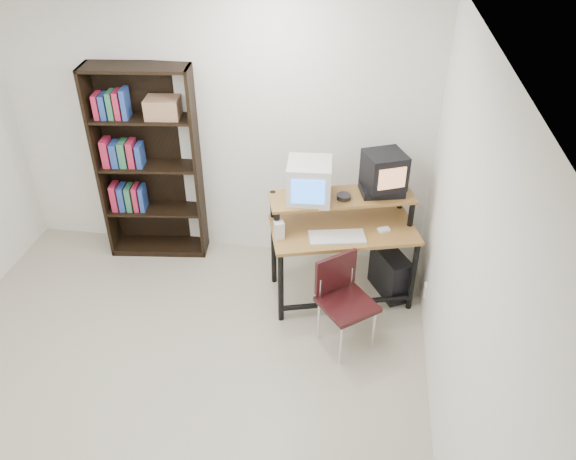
# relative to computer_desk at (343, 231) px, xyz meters

# --- Properties ---
(floor) EXTENTS (4.00, 4.00, 0.01)m
(floor) POSITION_rel_computer_desk_xyz_m (-1.24, -1.38, -0.70)
(floor) COLOR #B3AB94
(floor) RESTS_ON ground
(ceiling) EXTENTS (4.00, 4.00, 0.01)m
(ceiling) POSITION_rel_computer_desk_xyz_m (-1.24, -1.38, 1.91)
(ceiling) COLOR white
(ceiling) RESTS_ON back_wall
(back_wall) EXTENTS (4.00, 0.01, 2.60)m
(back_wall) POSITION_rel_computer_desk_xyz_m (-1.24, 0.62, 0.61)
(back_wall) COLOR white
(back_wall) RESTS_ON floor
(right_wall) EXTENTS (0.01, 4.00, 2.60)m
(right_wall) POSITION_rel_computer_desk_xyz_m (0.76, -1.38, 0.61)
(right_wall) COLOR white
(right_wall) RESTS_ON floor
(computer_desk) EXTENTS (1.36, 0.93, 0.98)m
(computer_desk) POSITION_rel_computer_desk_xyz_m (0.00, 0.00, 0.00)
(computer_desk) COLOR olive
(computer_desk) RESTS_ON floor
(crt_monitor) EXTENTS (0.38, 0.39, 0.34)m
(crt_monitor) POSITION_rel_computer_desk_xyz_m (-0.31, 0.03, 0.45)
(crt_monitor) COLOR beige
(crt_monitor) RESTS_ON computer_desk
(vcr) EXTENTS (0.41, 0.34, 0.08)m
(vcr) POSITION_rel_computer_desk_xyz_m (0.30, 0.21, 0.32)
(vcr) COLOR black
(vcr) RESTS_ON computer_desk
(crt_tv) EXTENTS (0.42, 0.41, 0.30)m
(crt_tv) POSITION_rel_computer_desk_xyz_m (0.31, 0.21, 0.51)
(crt_tv) COLOR black
(crt_tv) RESTS_ON vcr
(cd_spindle) EXTENTS (0.15, 0.15, 0.05)m
(cd_spindle) POSITION_rel_computer_desk_xyz_m (-0.01, 0.06, 0.30)
(cd_spindle) COLOR #26262B
(cd_spindle) RESTS_ON computer_desk
(keyboard) EXTENTS (0.50, 0.30, 0.03)m
(keyboard) POSITION_rel_computer_desk_xyz_m (-0.04, -0.18, 0.05)
(keyboard) COLOR beige
(keyboard) RESTS_ON computer_desk
(mousepad) EXTENTS (0.26, 0.24, 0.01)m
(mousepad) POSITION_rel_computer_desk_xyz_m (0.36, -0.03, 0.03)
(mousepad) COLOR black
(mousepad) RESTS_ON computer_desk
(mouse) EXTENTS (0.12, 0.10, 0.03)m
(mouse) POSITION_rel_computer_desk_xyz_m (0.35, -0.01, 0.05)
(mouse) COLOR white
(mouse) RESTS_ON mousepad
(desk_speaker) EXTENTS (0.10, 0.10, 0.17)m
(desk_speaker) POSITION_rel_computer_desk_xyz_m (-0.52, -0.25, 0.11)
(desk_speaker) COLOR beige
(desk_speaker) RESTS_ON computer_desk
(pc_tower) EXTENTS (0.39, 0.49, 0.42)m
(pc_tower) POSITION_rel_computer_desk_xyz_m (0.45, 0.09, -0.48)
(pc_tower) COLOR black
(pc_tower) RESTS_ON floor
(school_chair) EXTENTS (0.56, 0.56, 0.79)m
(school_chair) POSITION_rel_computer_desk_xyz_m (0.05, -0.60, -0.21)
(school_chair) COLOR black
(school_chair) RESTS_ON floor
(bookshelf) EXTENTS (0.99, 0.42, 1.91)m
(bookshelf) POSITION_rel_computer_desk_xyz_m (-1.88, 0.48, 0.28)
(bookshelf) COLOR black
(bookshelf) RESTS_ON floor
(wall_outlet) EXTENTS (0.02, 0.08, 0.12)m
(wall_outlet) POSITION_rel_computer_desk_xyz_m (0.74, -0.23, -0.39)
(wall_outlet) COLOR beige
(wall_outlet) RESTS_ON right_wall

